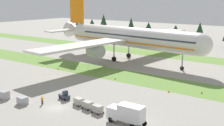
# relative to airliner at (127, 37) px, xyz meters

# --- Properties ---
(ground_plane) EXTENTS (400.00, 400.00, 0.00)m
(ground_plane) POSITION_rel_airliner_xyz_m (13.50, -46.72, -8.42)
(ground_plane) COLOR gray
(grass_strip_near) EXTENTS (320.00, 11.92, 0.01)m
(grass_strip_near) POSITION_rel_airliner_xyz_m (13.50, -18.08, -8.42)
(grass_strip_near) COLOR olive
(grass_strip_near) RESTS_ON ground
(grass_strip_far) EXTENTS (320.00, 11.92, 0.01)m
(grass_strip_far) POSITION_rel_airliner_xyz_m (13.50, 17.76, -8.42)
(grass_strip_far) COLOR olive
(grass_strip_far) RESTS_ON ground
(airliner) EXTENTS (61.10, 75.53, 23.48)m
(airliner) POSITION_rel_airliner_xyz_m (0.00, 0.00, 0.00)
(airliner) COLOR silver
(airliner) RESTS_ON ground
(baggage_tug) EXTENTS (2.79, 1.73, 1.97)m
(baggage_tug) POSITION_rel_airliner_xyz_m (11.16, -42.04, -7.61)
(baggage_tug) COLOR #2D333D
(baggage_tug) RESTS_ON ground
(cargo_dolly_lead) EXTENTS (2.43, 1.86, 1.55)m
(cargo_dolly_lead) POSITION_rel_airliner_xyz_m (16.11, -42.91, -7.50)
(cargo_dolly_lead) COLOR #A3A3A8
(cargo_dolly_lead) RESTS_ON ground
(cargo_dolly_second) EXTENTS (2.43, 1.86, 1.55)m
(cargo_dolly_second) POSITION_rel_airliner_xyz_m (18.97, -43.41, -7.50)
(cargo_dolly_second) COLOR #A3A3A8
(cargo_dolly_second) RESTS_ON ground
(cargo_dolly_third) EXTENTS (2.43, 1.86, 1.55)m
(cargo_dolly_third) POSITION_rel_airliner_xyz_m (21.83, -43.92, -7.50)
(cargo_dolly_third) COLOR #A3A3A8
(cargo_dolly_third) RESTS_ON ground
(catering_truck) EXTENTS (6.99, 2.42, 3.58)m
(catering_truck) POSITION_rel_airliner_xyz_m (29.01, -44.82, -6.47)
(catering_truck) COLOR silver
(catering_truck) RESTS_ON ground
(ground_crew_marshaller) EXTENTS (0.36, 0.55, 1.74)m
(ground_crew_marshaller) POSITION_rel_airliner_xyz_m (9.56, -46.86, -7.48)
(ground_crew_marshaller) COLOR black
(ground_crew_marshaller) RESTS_ON ground
(uld_container_0) EXTENTS (2.02, 1.63, 1.75)m
(uld_container_0) POSITION_rel_airliner_xyz_m (0.29, -49.50, -7.55)
(uld_container_0) COLOR #A3A3A8
(uld_container_0) RESTS_ON ground
(uld_container_1) EXTENTS (2.12, 1.75, 1.53)m
(uld_container_1) POSITION_rel_airliner_xyz_m (6.21, -49.23, -7.66)
(uld_container_1) COLOR #A3A3A8
(uld_container_1) RESTS_ON ground
(taxiway_marker_0) EXTENTS (0.44, 0.44, 0.55)m
(taxiway_marker_0) POSITION_rel_airliner_xyz_m (-9.95, -23.58, -8.15)
(taxiway_marker_0) COLOR orange
(taxiway_marker_0) RESTS_ON ground
(taxiway_marker_1) EXTENTS (0.44, 0.44, 0.54)m
(taxiway_marker_1) POSITION_rel_airliner_xyz_m (11.08, -22.78, -8.15)
(taxiway_marker_1) COLOR orange
(taxiway_marker_1) RESTS_ON ground
(taxiway_marker_2) EXTENTS (0.44, 0.44, 0.51)m
(taxiway_marker_2) POSITION_rel_airliner_xyz_m (27.54, -24.58, -8.16)
(taxiway_marker_2) COLOR orange
(taxiway_marker_2) RESTS_ON ground
(taxiway_marker_3) EXTENTS (0.44, 0.44, 0.55)m
(taxiway_marker_3) POSITION_rel_airliner_xyz_m (33.98, -20.72, -8.15)
(taxiway_marker_3) COLOR orange
(taxiway_marker_3) RESTS_ON ground
(distant_tree_line) EXTENTS (170.75, 9.91, 12.74)m
(distant_tree_line) POSITION_rel_airliner_xyz_m (11.03, 50.64, -1.51)
(distant_tree_line) COLOR #4C3823
(distant_tree_line) RESTS_ON ground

